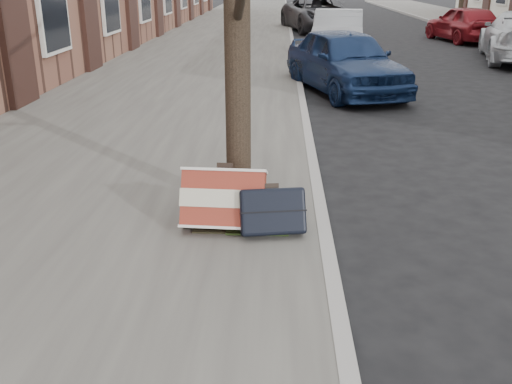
{
  "coord_description": "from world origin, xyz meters",
  "views": [
    {
      "loc": [
        -1.67,
        -3.76,
        2.26
      ],
      "look_at": [
        -1.86,
        0.8,
        0.51
      ],
      "focal_mm": 40.0,
      "sensor_mm": 36.0,
      "label": 1
    }
  ],
  "objects_px": {
    "suitcase_red": "(224,199)",
    "suitcase_navy": "(272,211)",
    "car_near_mid": "(338,33)",
    "car_near_front": "(345,61)"
  },
  "relations": [
    {
      "from": "suitcase_red",
      "to": "suitcase_navy",
      "type": "xyz_separation_m",
      "value": [
        0.43,
        -0.1,
        -0.06
      ]
    },
    {
      "from": "suitcase_red",
      "to": "car_near_front",
      "type": "bearing_deg",
      "value": 78.89
    },
    {
      "from": "suitcase_navy",
      "to": "car_near_mid",
      "type": "distance_m",
      "value": 12.87
    },
    {
      "from": "car_near_mid",
      "to": "car_near_front",
      "type": "bearing_deg",
      "value": -87.59
    },
    {
      "from": "suitcase_navy",
      "to": "car_near_front",
      "type": "distance_m",
      "value": 7.24
    },
    {
      "from": "suitcase_red",
      "to": "car_near_mid",
      "type": "relative_size",
      "value": 0.18
    },
    {
      "from": "suitcase_red",
      "to": "suitcase_navy",
      "type": "distance_m",
      "value": 0.45
    },
    {
      "from": "car_near_front",
      "to": "suitcase_red",
      "type": "bearing_deg",
      "value": -121.62
    },
    {
      "from": "car_near_mid",
      "to": "suitcase_navy",
      "type": "bearing_deg",
      "value": -91.57
    },
    {
      "from": "car_near_front",
      "to": "car_near_mid",
      "type": "bearing_deg",
      "value": 69.0
    }
  ]
}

